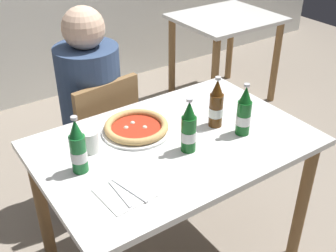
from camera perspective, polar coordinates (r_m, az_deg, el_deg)
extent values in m
cube|color=silver|center=(1.86, 0.87, -2.37)|extent=(1.20, 0.80, 0.03)
cylinder|color=olive|center=(2.22, 17.75, -9.97)|extent=(0.06, 0.06, 0.72)
cylinder|color=olive|center=(2.17, -16.65, -10.92)|extent=(0.06, 0.06, 0.72)
cylinder|color=olive|center=(2.58, 6.27, -2.04)|extent=(0.06, 0.06, 0.72)
cube|color=olive|center=(2.49, -10.04, -1.68)|extent=(0.44, 0.44, 0.04)
cube|color=olive|center=(2.25, -8.08, 1.13)|extent=(0.38, 0.08, 0.40)
cylinder|color=olive|center=(2.81, -8.58, -2.85)|extent=(0.04, 0.04, 0.41)
cylinder|color=olive|center=(2.68, -14.62, -5.49)|extent=(0.04, 0.04, 0.41)
cylinder|color=olive|center=(2.58, -4.35, -6.08)|extent=(0.04, 0.04, 0.41)
cylinder|color=olive|center=(2.44, -10.77, -9.19)|extent=(0.04, 0.04, 0.41)
cube|color=#2D3342|center=(2.60, -9.43, -5.67)|extent=(0.32, 0.28, 0.45)
cylinder|color=#33476B|center=(2.33, -10.49, 4.19)|extent=(0.34, 0.34, 0.55)
sphere|color=beige|center=(2.19, -11.44, 12.91)|extent=(0.22, 0.22, 0.22)
cube|color=silver|center=(3.59, 7.91, 14.33)|extent=(0.80, 0.70, 0.03)
cylinder|color=olive|center=(3.31, 6.32, 5.95)|extent=(0.06, 0.06, 0.72)
cylinder|color=olive|center=(3.75, 14.39, 8.32)|extent=(0.06, 0.06, 0.72)
cylinder|color=olive|center=(3.73, 0.53, 9.15)|extent=(0.06, 0.06, 0.72)
cylinder|color=olive|center=(4.13, 8.44, 11.08)|extent=(0.06, 0.06, 0.72)
cylinder|color=white|center=(1.92, -4.30, -0.60)|extent=(0.32, 0.32, 0.01)
cylinder|color=#AD2D19|center=(1.92, -4.31, -0.32)|extent=(0.23, 0.23, 0.01)
torus|color=tan|center=(1.91, -4.32, -0.04)|extent=(0.29, 0.29, 0.03)
sphere|color=silver|center=(1.92, -5.71, -0.30)|extent=(0.02, 0.02, 0.02)
sphere|color=silver|center=(1.91, -3.17, -0.26)|extent=(0.02, 0.02, 0.02)
sphere|color=silver|center=(1.95, -4.83, 0.35)|extent=(0.02, 0.02, 0.02)
cylinder|color=#14591E|center=(1.75, 2.81, -1.09)|extent=(0.06, 0.06, 0.16)
cone|color=#14591E|center=(1.69, 2.91, 2.26)|extent=(0.05, 0.05, 0.07)
cylinder|color=#B7B7BC|center=(1.67, 2.95, 3.56)|extent=(0.03, 0.03, 0.01)
cylinder|color=white|center=(1.76, 2.80, -1.31)|extent=(0.07, 0.07, 0.04)
cylinder|color=#196B2D|center=(1.67, -12.02, -3.70)|extent=(0.06, 0.06, 0.16)
cone|color=#196B2D|center=(1.61, -12.48, -0.27)|extent=(0.05, 0.05, 0.07)
cylinder|color=#B7B7BC|center=(1.59, -12.66, 1.07)|extent=(0.03, 0.03, 0.01)
cylinder|color=white|center=(1.67, -11.99, -3.93)|extent=(0.07, 0.07, 0.04)
cylinder|color=#14591E|center=(1.90, 10.20, 1.10)|extent=(0.06, 0.06, 0.16)
cone|color=#14591E|center=(1.84, 10.54, 4.26)|extent=(0.05, 0.05, 0.07)
cylinder|color=#B7B7BC|center=(1.82, 10.67, 5.48)|extent=(0.03, 0.03, 0.01)
cylinder|color=white|center=(1.90, 10.18, 0.89)|extent=(0.07, 0.07, 0.04)
cylinder|color=#512D0F|center=(1.94, 6.52, 2.15)|extent=(0.06, 0.06, 0.16)
cone|color=#512D0F|center=(1.89, 6.73, 5.26)|extent=(0.05, 0.05, 0.07)
cylinder|color=#B7B7BC|center=(1.87, 6.81, 6.46)|extent=(0.03, 0.03, 0.01)
cylinder|color=white|center=(1.94, 6.51, 1.94)|extent=(0.07, 0.07, 0.04)
cube|color=white|center=(1.58, -5.89, -9.02)|extent=(0.19, 0.19, 0.00)
cube|color=silver|center=(1.58, -5.26, -8.64)|extent=(0.05, 0.19, 0.00)
cube|color=silver|center=(1.57, -6.54, -9.15)|extent=(0.02, 0.17, 0.00)
cylinder|color=white|center=(1.79, -10.51, -2.09)|extent=(0.07, 0.07, 0.09)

